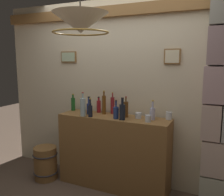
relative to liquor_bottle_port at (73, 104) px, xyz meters
The scene contains 19 objects.
panelled_rear_partition 0.75m from the liquor_bottle_port, 14.51° to the left, with size 3.78×0.15×2.50m.
stone_pillar 1.97m from the liquor_bottle_port, ahead, with size 0.41×0.38×2.44m.
bar_shelf_unit 0.91m from the liquor_bottle_port, ahead, with size 1.47×0.40×0.97m, color olive.
liquor_bottle_port is the anchor object (origin of this frame).
liquor_bottle_bourbon 0.61m from the liquor_bottle_port, ahead, with size 0.05×0.05×0.30m.
liquor_bottle_brandy 0.85m from the liquor_bottle_port, ahead, with size 0.06×0.06×0.27m.
liquor_bottle_rye 0.40m from the liquor_bottle_port, ahead, with size 0.06×0.06×0.22m.
liquor_bottle_vodka 0.52m from the liquor_bottle_port, ahead, with size 0.05×0.05×0.32m.
liquor_bottle_gin 1.19m from the liquor_bottle_port, ahead, with size 0.07×0.07×0.24m.
liquor_bottle_mezcal 0.35m from the liquor_bottle_port, 18.50° to the right, with size 0.07×0.07×0.24m.
liquor_bottle_sherry 0.48m from the liquor_bottle_port, 29.21° to the right, with size 0.06×0.06×0.24m.
liquor_bottle_rum 0.79m from the liquor_bottle_port, 14.09° to the right, with size 0.07×0.07×0.23m.
liquor_bottle_amaro 0.39m from the liquor_bottle_port, 37.38° to the right, with size 0.07×0.07×0.31m.
liquor_bottle_scotch 0.88m from the liquor_bottle_port, 13.97° to the right, with size 0.07×0.07×0.28m.
glass_tumbler_rocks 1.01m from the liquor_bottle_port, ahead, with size 0.08×0.08×0.07m.
glass_tumbler_highball 1.19m from the liquor_bottle_port, ahead, with size 0.07×0.07×0.08m.
glass_tumbler_shot 1.37m from the liquor_bottle_port, ahead, with size 0.07×0.07×0.09m.
pendant_lamp 1.53m from the liquor_bottle_port, 51.86° to the right, with size 0.52×0.52×0.47m.
wooden_barrel 0.93m from the liquor_bottle_port, 132.13° to the right, with size 0.35×0.35×0.47m.
Camera 1 is at (1.25, -1.95, 1.70)m, focal length 38.53 mm.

